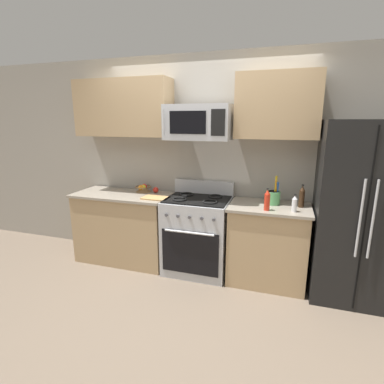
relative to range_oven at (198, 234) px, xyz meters
The scene contains 16 objects.
ground_plane 0.82m from the range_oven, 90.00° to the right, with size 16.00×16.00×0.00m, color #6B5B4C.
wall_back 0.91m from the range_oven, 90.00° to the left, with size 8.00×0.10×2.60m, color #9E998E.
counter_left 1.01m from the range_oven, behind, with size 1.24×0.60×0.91m.
range_oven is the anchor object (origin of this frame).
counter_right 0.83m from the range_oven, ahead, with size 0.88×0.60×0.91m.
refrigerator 1.74m from the range_oven, ahead, with size 0.79×0.72×1.83m.
microwave 1.33m from the range_oven, 90.05° to the left, with size 0.74×0.44×0.39m.
upper_cabinets_left 1.82m from the range_oven, behind, with size 1.23×0.34×0.69m.
upper_cabinets_right 1.72m from the range_oven, 10.20° to the left, with size 0.87×0.34×0.69m.
utensil_crock 1.00m from the range_oven, ahead, with size 0.16×0.16×0.32m.
fruit_basket 0.95m from the range_oven, 167.93° to the left, with size 0.21×0.21×0.10m.
apple_loose 0.80m from the range_oven, 164.55° to the left, with size 0.07×0.07×0.07m, color red.
cutting_board 0.67m from the range_oven, 168.24° to the right, with size 0.32×0.20×0.02m, color tan.
bottle_soy 1.28m from the range_oven, ahead, with size 0.06×0.06×0.25m.
bottle_vinegar 1.21m from the range_oven, ahead, with size 0.05×0.05×0.19m.
bottle_hot_sauce 0.99m from the range_oven, 13.12° to the right, with size 0.06×0.06×0.24m.
Camera 1 is at (0.95, -2.56, 1.82)m, focal length 27.56 mm.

